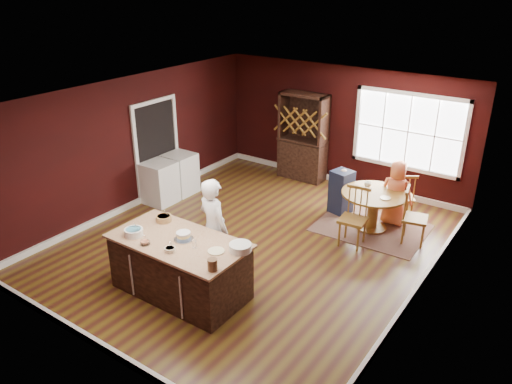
% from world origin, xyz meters
% --- Properties ---
extents(room_shell, '(7.00, 7.00, 7.00)m').
position_xyz_m(room_shell, '(0.00, 0.00, 1.35)').
color(room_shell, brown).
rests_on(room_shell, ground).
extents(window, '(2.36, 0.10, 1.66)m').
position_xyz_m(window, '(1.50, 3.47, 1.50)').
color(window, white).
rests_on(window, room_shell).
extents(doorway, '(0.08, 1.26, 2.13)m').
position_xyz_m(doorway, '(-2.97, 0.60, 1.02)').
color(doorway, white).
rests_on(doorway, room_shell).
extents(kitchen_island, '(2.10, 1.10, 0.92)m').
position_xyz_m(kitchen_island, '(-0.03, -1.91, 0.44)').
color(kitchen_island, black).
rests_on(kitchen_island, ground).
extents(dining_table, '(1.24, 1.24, 0.75)m').
position_xyz_m(dining_table, '(1.55, 1.74, 0.53)').
color(dining_table, brown).
rests_on(dining_table, ground).
extents(baker, '(0.69, 0.54, 1.68)m').
position_xyz_m(baker, '(0.07, -1.21, 0.84)').
color(baker, white).
rests_on(baker, ground).
extents(layer_cake, '(0.30, 0.30, 0.12)m').
position_xyz_m(layer_cake, '(0.03, -1.85, 0.98)').
color(layer_cake, silver).
rests_on(layer_cake, kitchen_island).
extents(bowl_blue, '(0.28, 0.28, 0.11)m').
position_xyz_m(bowl_blue, '(-0.67, -2.18, 0.97)').
color(bowl_blue, white).
rests_on(bowl_blue, kitchen_island).
extents(bowl_yellow, '(0.25, 0.25, 0.09)m').
position_xyz_m(bowl_yellow, '(-0.64, -1.58, 0.97)').
color(bowl_yellow, brown).
rests_on(bowl_yellow, kitchen_island).
extents(bowl_pink, '(0.15, 0.15, 0.05)m').
position_xyz_m(bowl_pink, '(-0.34, -2.27, 0.95)').
color(bowl_pink, silver).
rests_on(bowl_pink, kitchen_island).
extents(bowl_olive, '(0.16, 0.16, 0.06)m').
position_xyz_m(bowl_olive, '(0.10, -2.21, 0.95)').
color(bowl_olive, beige).
rests_on(bowl_olive, kitchen_island).
extents(drinking_glass, '(0.07, 0.07, 0.13)m').
position_xyz_m(drinking_glass, '(0.32, -1.94, 0.99)').
color(drinking_glass, white).
rests_on(drinking_glass, kitchen_island).
extents(dinner_plate, '(0.24, 0.24, 0.02)m').
position_xyz_m(dinner_plate, '(0.64, -1.84, 0.93)').
color(dinner_plate, '#F7F1CA').
rests_on(dinner_plate, kitchen_island).
extents(white_tub, '(0.32, 0.32, 0.11)m').
position_xyz_m(white_tub, '(0.91, -1.63, 0.98)').
color(white_tub, silver).
rests_on(white_tub, kitchen_island).
extents(stoneware_crock, '(0.14, 0.14, 0.16)m').
position_xyz_m(stoneware_crock, '(0.90, -2.24, 1.00)').
color(stoneware_crock, brown).
rests_on(stoneware_crock, kitchen_island).
extents(rug, '(2.05, 1.60, 0.01)m').
position_xyz_m(rug, '(1.55, 1.74, 0.01)').
color(rug, brown).
rests_on(rug, ground).
extents(chair_east, '(0.51, 0.53, 1.06)m').
position_xyz_m(chair_east, '(2.38, 1.67, 0.53)').
color(chair_east, brown).
rests_on(chair_east, ground).
extents(chair_south, '(0.50, 0.48, 1.10)m').
position_xyz_m(chair_south, '(1.50, 0.95, 0.55)').
color(chair_south, brown).
rests_on(chair_south, ground).
extents(chair_north, '(0.58, 0.57, 1.02)m').
position_xyz_m(chair_north, '(1.86, 2.47, 0.51)').
color(chair_north, brown).
rests_on(chair_north, ground).
extents(seated_woman, '(0.68, 0.47, 1.31)m').
position_xyz_m(seated_woman, '(1.81, 2.18, 0.65)').
color(seated_woman, '#E97749').
rests_on(seated_woman, ground).
extents(high_chair, '(0.46, 0.46, 0.94)m').
position_xyz_m(high_chair, '(0.74, 2.05, 0.47)').
color(high_chair, '#212A43').
rests_on(high_chair, ground).
extents(toddler, '(0.18, 0.14, 0.26)m').
position_xyz_m(toddler, '(0.80, 2.09, 0.81)').
color(toddler, '#8CA5BF').
rests_on(toddler, high_chair).
extents(table_plate, '(0.20, 0.20, 0.01)m').
position_xyz_m(table_plate, '(1.81, 1.62, 0.76)').
color(table_plate, beige).
rests_on(table_plate, dining_table).
extents(table_cup, '(0.14, 0.14, 0.10)m').
position_xyz_m(table_cup, '(1.33, 1.93, 0.80)').
color(table_cup, white).
rests_on(table_cup, dining_table).
extents(hutch, '(1.12, 0.47, 2.05)m').
position_xyz_m(hutch, '(-0.86, 3.22, 1.02)').
color(hutch, black).
rests_on(hutch, ground).
extents(washer, '(0.62, 0.60, 0.90)m').
position_xyz_m(washer, '(-2.64, 0.28, 0.45)').
color(washer, white).
rests_on(washer, ground).
extents(dryer, '(0.62, 0.60, 0.90)m').
position_xyz_m(dryer, '(-2.64, 0.92, 0.45)').
color(dryer, white).
rests_on(dryer, ground).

